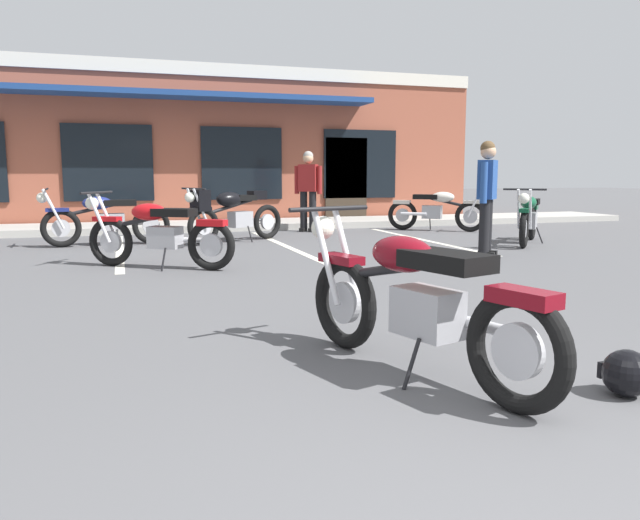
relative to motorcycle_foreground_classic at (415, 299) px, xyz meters
The scene contains 13 objects.
ground_plane 1.92m from the motorcycle_foreground_classic, 101.28° to the left, with size 80.00×80.00×0.00m, color #515154.
sidewalk_kerb 10.49m from the motorcycle_foreground_classic, 91.99° to the left, with size 22.00×1.80×0.14m, color #A8A59E.
brick_storefront_building 14.08m from the motorcycle_foreground_classic, 91.48° to the left, with size 15.05×6.03×3.73m.
painted_stall_lines 6.90m from the motorcycle_foreground_classic, 93.04° to the left, with size 8.09×4.80×0.01m.
motorcycle_foreground_classic is the anchor object (origin of this frame).
motorcycle_red_sportbike 7.66m from the motorcycle_foreground_classic, 48.81° to the left, with size 1.58×1.71×0.98m.
motorcycle_black_cruiser 7.95m from the motorcycle_foreground_classic, 103.84° to the left, with size 2.11×0.66×0.98m.
motorcycle_silver_naked 5.01m from the motorcycle_foreground_classic, 103.98° to the left, with size 1.84×1.40×0.98m.
motorcycle_blue_standard 7.57m from the motorcycle_foreground_classic, 88.46° to the left, with size 1.92×1.27×0.98m.
motorcycle_green_cafe_racer 9.71m from the motorcycle_foreground_classic, 60.72° to the left, with size 1.77×1.51×0.98m.
person_in_black_shirt 5.72m from the motorcycle_foreground_classic, 53.14° to the left, with size 0.49×0.50×1.68m.
person_in_shorts_foreground 9.41m from the motorcycle_foreground_classic, 77.11° to the left, with size 0.54×0.43×1.68m.
helmet_on_pavement 1.21m from the motorcycle_foreground_classic, 37.02° to the right, with size 0.26×0.26×0.26m.
Camera 1 is at (-1.28, -1.00, 1.20)m, focal length 34.67 mm.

